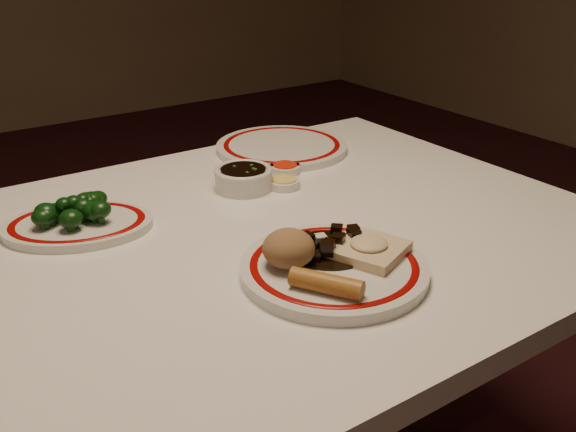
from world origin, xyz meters
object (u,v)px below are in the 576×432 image
Objects in this scene: soy_bowl at (243,179)px; spring_roll at (326,283)px; dining_table at (255,280)px; rice_mound at (289,248)px; broccoli_plate at (78,225)px; stirfry_heap at (326,245)px; broccoli_pile at (76,208)px; fried_wonton at (369,248)px; main_plate at (334,268)px.

spring_roll is at bearing -105.99° from soy_bowl.
soy_bowl is (0.09, 0.18, 0.11)m from dining_table.
rice_mound reaches higher than broccoli_plate.
spring_roll is 0.79× the size of stirfry_heap.
spring_roll is 0.34× the size of broccoli_plate.
stirfry_heap is (0.07, 0.01, -0.02)m from rice_mound.
broccoli_pile is at bearing 67.51° from broccoli_plate.
fried_wonton is at bearing -49.26° from broccoli_pile.
main_plate is 2.67× the size of broccoli_pile.
dining_table is 0.28m from spring_roll.
dining_table is 0.21m from rice_mound.
stirfry_heap is at bearing -49.51° from broccoli_plate.
broccoli_plate is at bearing -112.49° from broccoli_pile.
stirfry_heap is (-0.05, 0.05, -0.00)m from fried_wonton.
spring_roll is 0.44m from soy_bowl.
dining_table is at bearing 113.10° from fried_wonton.
stirfry_heap is at bearing -98.37° from soy_bowl.
stirfry_heap is 1.15× the size of soy_bowl.
rice_mound is at bearing 161.14° from fried_wonton.
main_plate is 0.08m from rice_mound.
spring_roll reaches higher than soy_bowl.
broccoli_plate is (-0.26, 0.36, -0.00)m from main_plate.
soy_bowl reaches higher than broccoli_plate.
broccoli_pile is 0.33m from soy_bowl.
soy_bowl is at bearing 42.15° from spring_roll.
fried_wonton is at bearing -66.90° from dining_table.
rice_mound is at bearing -58.11° from broccoli_plate.
stirfry_heap is 0.33m from soy_bowl.
main_plate is 2.71× the size of fried_wonton.
spring_roll is at bearing -127.30° from stirfry_heap.
dining_table is at bearing 96.89° from main_plate.
soy_bowl is at bearing 70.07° from rice_mound.
stirfry_heap is at bearing -49.92° from broccoli_pile.
stirfry_heap is at bearing 135.17° from fried_wonton.
fried_wonton is at bearing -6.26° from main_plate.
broccoli_pile is (-0.32, 0.37, 0.01)m from fried_wonton.
stirfry_heap reaches higher than main_plate.
broccoli_plate is at bearing 143.75° from dining_table.
broccoli_plate is at bearing 131.10° from fried_wonton.
fried_wonton is at bearing -48.90° from broccoli_plate.
rice_mound reaches higher than dining_table.
spring_roll is (-0.00, -0.09, -0.01)m from rice_mound.
main_plate reaches higher than broccoli_plate.
dining_table is at bearing -36.25° from broccoli_plate.
stirfry_heap reaches higher than fried_wonton.
fried_wonton reaches higher than main_plate.
spring_roll is at bearing -64.08° from broccoli_plate.
fried_wonton is (0.12, 0.05, -0.00)m from spring_roll.
dining_table is 11.76× the size of spring_roll.
soy_bowl is at bearing 81.63° from stirfry_heap.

